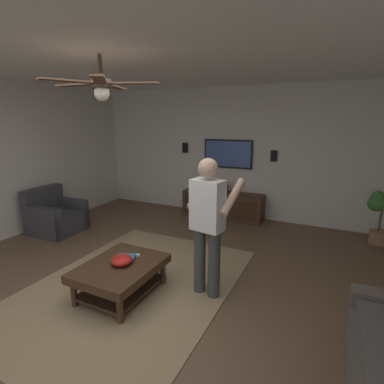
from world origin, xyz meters
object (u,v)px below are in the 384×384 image
object	(u,v)px
armchair	(55,217)
tv	(228,154)
person_standing	(208,220)
wall_speaker_left	(274,156)
vase_round	(223,187)
potted_plant_tall	(378,213)
book	(126,257)
coffee_table	(121,272)
remote_white	(133,256)
media_console	(223,205)
bowl	(122,260)
ceiling_fan	(101,86)
wall_speaker_right	(185,148)

from	to	relation	value
armchair	tv	size ratio (longest dim) A/B	0.79
armchair	person_standing	xyz separation A→B (m)	(-0.64, -3.34, 0.65)
wall_speaker_left	tv	bearing A→B (deg)	90.79
tv	vase_round	bearing A→B (deg)	-3.31
potted_plant_tall	book	bearing A→B (deg)	135.78
armchair	book	size ratio (longest dim) A/B	3.79
coffee_table	wall_speaker_left	world-z (taller)	wall_speaker_left
tv	remote_white	bearing A→B (deg)	-1.11
media_console	remote_white	xyz separation A→B (m)	(-3.02, 0.06, 0.14)
person_standing	vase_round	size ratio (longest dim) A/B	7.45
bowl	remote_white	xyz separation A→B (m)	(0.22, 0.00, -0.04)
media_console	book	distance (m)	3.11
coffee_table	media_console	size ratio (longest dim) A/B	0.59
bowl	remote_white	size ratio (longest dim) A/B	1.65
wall_speaker_left	book	bearing A→B (deg)	162.44
tv	ceiling_fan	bearing A→B (deg)	-3.54
potted_plant_tall	book	xyz separation A→B (m)	(-2.98, 2.90, -0.10)
wall_speaker_right	potted_plant_tall	bearing A→B (deg)	-95.66
book	vase_round	size ratio (longest dim) A/B	1.00
bowl	ceiling_fan	size ratio (longest dim) A/B	0.21
vase_round	wall_speaker_right	bearing A→B (deg)	78.32
media_console	wall_speaker_left	xyz separation A→B (m)	(0.25, -0.95, 1.07)
armchair	vase_round	xyz separation A→B (m)	(2.17, -2.51, 0.38)
armchair	potted_plant_tall	xyz separation A→B (m)	(2.00, -5.31, 0.24)
coffee_table	book	world-z (taller)	book
coffee_table	book	xyz separation A→B (m)	(0.13, 0.02, 0.12)
media_console	wall_speaker_right	world-z (taller)	wall_speaker_right
coffee_table	person_standing	bearing A→B (deg)	-62.48
armchair	wall_speaker_left	bearing A→B (deg)	32.76
person_standing	bowl	distance (m)	1.11
person_standing	armchair	bearing A→B (deg)	88.43
bowl	vase_round	bearing A→B (deg)	-0.90
person_standing	wall_speaker_right	world-z (taller)	person_standing
coffee_table	vase_round	xyz separation A→B (m)	(3.29, -0.08, 0.36)
tv	person_standing	bearing A→B (deg)	15.22
person_standing	ceiling_fan	bearing A→B (deg)	123.23
media_console	ceiling_fan	size ratio (longest dim) A/B	1.45
armchair	coffee_table	xyz separation A→B (m)	(-1.12, -2.43, 0.02)
media_console	wall_speaker_right	xyz separation A→B (m)	(0.25, 1.02, 1.15)
bowl	ceiling_fan	bearing A→B (deg)	82.35
tv	remote_white	xyz separation A→B (m)	(-3.26, 0.06, -0.93)
coffee_table	book	distance (m)	0.18
media_console	wall_speaker_right	size ratio (longest dim) A/B	7.73
tv	vase_round	xyz separation A→B (m)	(-0.20, 0.01, -0.68)
media_console	ceiling_fan	bearing A→B (deg)	-3.81
ceiling_fan	potted_plant_tall	bearing A→B (deg)	-44.10
bowl	ceiling_fan	distance (m)	1.93
coffee_table	media_console	distance (m)	3.24
book	wall_speaker_right	size ratio (longest dim) A/B	1.00
wall_speaker_left	wall_speaker_right	xyz separation A→B (m)	(0.00, 1.97, 0.08)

